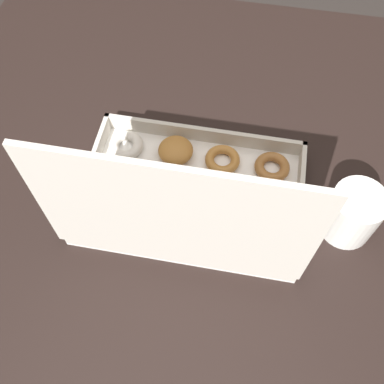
{
  "coord_description": "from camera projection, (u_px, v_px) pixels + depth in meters",
  "views": [
    {
      "loc": [
        -0.08,
        0.46,
        1.38
      ],
      "look_at": [
        -0.01,
        0.08,
        0.73
      ],
      "focal_mm": 42.0,
      "sensor_mm": 36.0,
      "label": 1
    }
  ],
  "objects": [
    {
      "name": "coffee_mug",
      "position": [
        353.0,
        213.0,
        0.7
      ],
      "size": [
        0.08,
        0.08,
        0.09
      ],
      "color": "white",
      "rests_on": "dining_table"
    },
    {
      "name": "donut_box",
      "position": [
        187.0,
        201.0,
        0.71
      ],
      "size": [
        0.37,
        0.26,
        0.28
      ],
      "color": "white",
      "rests_on": "dining_table"
    },
    {
      "name": "ground_plane",
      "position": [
        193.0,
        287.0,
        1.43
      ],
      "size": [
        8.0,
        8.0,
        0.0
      ],
      "primitive_type": "plane",
      "color": "#2D2826"
    },
    {
      "name": "dining_table",
      "position": [
        193.0,
        188.0,
        0.9
      ],
      "size": [
        1.02,
        0.92,
        0.71
      ],
      "color": "black",
      "rests_on": "ground_plane"
    }
  ]
}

